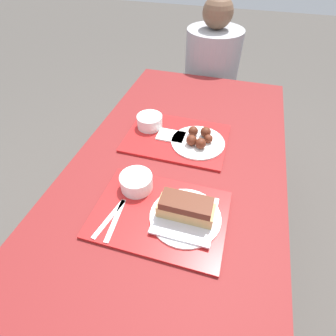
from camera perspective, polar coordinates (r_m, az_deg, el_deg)
name	(u,v)px	position (r m, az deg, el deg)	size (l,w,h in m)	color
ground_plane	(169,270)	(1.65, 0.27, -21.37)	(12.00, 12.00, 0.00)	#4C4742
picnic_table	(170,197)	(1.07, 0.39, -6.39)	(0.86, 1.86, 0.76)	maroon
picnic_bench_far	(210,114)	(2.15, 9.03, 11.47)	(0.82, 0.28, 0.42)	maroon
tray_near	(160,214)	(0.90, -1.75, -10.01)	(0.45, 0.32, 0.01)	red
tray_far	(176,138)	(1.19, 1.86, 6.50)	(0.45, 0.32, 0.01)	red
bowl_coleslaw_near	(136,181)	(0.95, -6.92, -2.91)	(0.12, 0.12, 0.06)	white
brisket_sandwich_plate	(186,212)	(0.86, 3.88, -9.44)	(0.24, 0.24, 0.09)	white
plastic_fork_near	(109,218)	(0.90, -12.65, -10.67)	(0.05, 0.17, 0.00)	white
plastic_knife_near	(115,220)	(0.90, -11.37, -11.04)	(0.03, 0.17, 0.00)	white
condiment_packet	(167,197)	(0.94, -0.20, -6.31)	(0.04, 0.03, 0.01)	#3F3F47
bowl_coleslaw_far	(150,121)	(1.24, -4.01, 10.20)	(0.12, 0.12, 0.06)	white
wings_plate_far	(199,140)	(1.16, 6.67, 6.16)	(0.23, 0.23, 0.05)	white
napkin_far	(171,136)	(1.19, 0.65, 7.02)	(0.12, 0.09, 0.01)	white
person_seated_across	(211,68)	(1.97, 9.43, 20.75)	(0.37, 0.37, 0.74)	#9E9EA3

